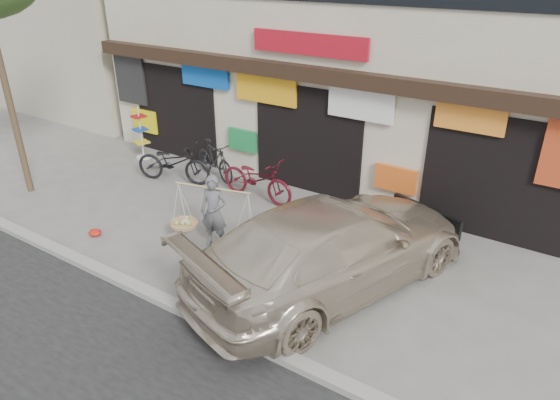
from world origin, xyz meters
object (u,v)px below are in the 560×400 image
Objects in this scene: bike_0 at (173,162)px; bike_1 at (215,160)px; bike_2 at (257,179)px; suv at (334,246)px; display_rack at (141,138)px; street_vendor at (214,215)px.

bike_0 reaches higher than bike_1.
bike_2 is 0.34× the size of suv.
suv is 3.85× the size of display_rack.
street_vendor is 2.71m from suv.
bike_1 is (0.76, 0.81, -0.03)m from bike_0.
bike_2 is at bearing 89.54° from street_vendor.
street_vendor is 5.79m from display_rack.
display_rack is at bearing 137.59° from street_vendor.
bike_2 is at bearing -85.67° from bike_1.
street_vendor is 0.94× the size of bike_2.
street_vendor reaches higher than bike_0.
suv reaches higher than bike_1.
suv is at bearing -18.54° from display_rack.
street_vendor is 0.32× the size of suv.
suv is at bearing -98.96° from bike_1.
bike_0 is 1.02× the size of bike_2.
bike_0 is at bearing 1.33° from suv.
bike_2 is (1.74, -0.45, 0.02)m from bike_1.
display_rack is at bearing 0.51° from suv.
bike_1 is 1.80m from bike_2.
display_rack reaches higher than bike_0.
bike_0 is (-3.06, 1.96, -0.17)m from street_vendor.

